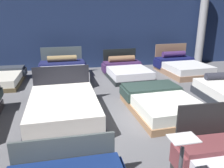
{
  "coord_description": "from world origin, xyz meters",
  "views": [
    {
      "loc": [
        -1.07,
        -4.51,
        2.31
      ],
      "look_at": [
        0.04,
        0.69,
        0.59
      ],
      "focal_mm": 35.89,
      "sensor_mm": 36.0,
      "label": 1
    }
  ],
  "objects": [
    {
      "name": "bed_11",
      "position": [
        3.39,
        3.31,
        0.26
      ],
      "size": [
        1.68,
        2.16,
        1.04
      ],
      "rotation": [
        0.0,
        0.0,
        0.06
      ],
      "color": "#8E6A52",
      "rests_on": "ground_plane"
    },
    {
      "name": "bed_9",
      "position": [
        -1.17,
        3.22,
        0.28
      ],
      "size": [
        1.71,
        2.09,
        1.05
      ],
      "rotation": [
        0.0,
        0.0,
        0.03
      ],
      "color": "#4C5A60",
      "rests_on": "ground_plane"
    },
    {
      "name": "ground_plane",
      "position": [
        0.0,
        0.0,
        -0.01
      ],
      "size": [
        18.0,
        18.0,
        0.02
      ],
      "primitive_type": "cube",
      "color": "#5B5B60"
    },
    {
      "name": "bed_6",
      "position": [
        1.13,
        0.16,
        0.21
      ],
      "size": [
        1.57,
        2.19,
        0.47
      ],
      "rotation": [
        0.0,
        0.0,
        0.04
      ],
      "color": "#956D4C",
      "rests_on": "ground_plane"
    },
    {
      "name": "support_pillar",
      "position": [
        4.87,
        4.52,
        1.75
      ],
      "size": [
        0.34,
        0.34,
        3.5
      ],
      "primitive_type": "cylinder",
      "color": "#99999E",
      "rests_on": "ground_plane"
    },
    {
      "name": "bed_10",
      "position": [
        1.12,
        3.28,
        0.23
      ],
      "size": [
        1.59,
        2.04,
        0.91
      ],
      "rotation": [
        0.0,
        0.0,
        0.05
      ],
      "color": "black",
      "rests_on": "ground_plane"
    },
    {
      "name": "showroom_back_wall",
      "position": [
        0.0,
        4.99,
        1.75
      ],
      "size": [
        18.0,
        0.06,
        3.5
      ],
      "primitive_type": "cube",
      "color": "navy",
      "rests_on": "ground_plane"
    },
    {
      "name": "bed_5",
      "position": [
        -1.17,
        0.13,
        0.27
      ],
      "size": [
        1.55,
        2.2,
        1.0
      ],
      "rotation": [
        0.0,
        0.0,
        0.02
      ],
      "color": "black",
      "rests_on": "ground_plane"
    }
  ]
}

